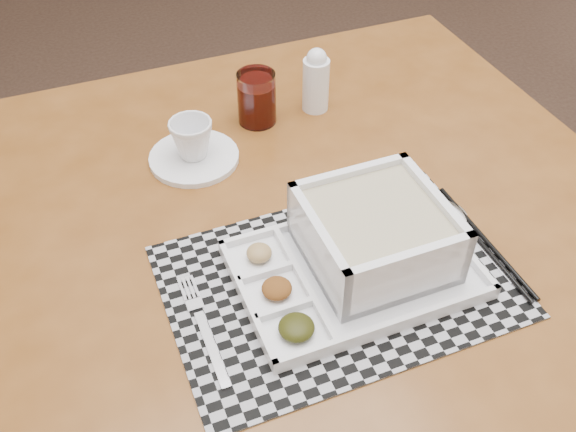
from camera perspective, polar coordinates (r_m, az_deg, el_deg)
The scene contains 11 objects.
floor at distance 2.38m, azimuth 12.44°, elevation 4.33°, with size 5.00×5.00×0.00m, color black.
dining_table at distance 1.02m, azimuth 1.66°, elevation -4.03°, with size 1.09×1.09×0.79m.
placemat at distance 0.88m, azimuth 4.40°, elevation -5.78°, with size 0.46×0.32×0.00m, color #9F9EA6.
serving_tray at distance 0.88m, azimuth 7.11°, elevation -2.56°, with size 0.33×0.23×0.10m.
fork at distance 0.84m, azimuth -7.58°, elevation -9.69°, with size 0.02×0.19×0.00m.
spoon at distance 1.00m, azimuth 14.93°, elevation -0.20°, with size 0.04×0.18×0.01m.
chopsticks at distance 0.97m, azimuth 16.94°, elevation -2.15°, with size 0.02×0.24×0.01m.
saucer at distance 1.09m, azimuth -8.34°, elevation 5.16°, with size 0.15×0.15×0.01m, color white.
cup at distance 1.06m, azimuth -8.55°, elevation 6.78°, with size 0.07×0.07×0.07m, color white.
juice_glass at distance 1.15m, azimuth -2.79°, elevation 10.27°, with size 0.07×0.07×0.10m.
creamer_bottle at distance 1.17m, azimuth 2.50°, elevation 11.94°, with size 0.05×0.05×0.12m.
Camera 1 is at (-1.19, -1.45, 1.46)m, focal length 40.00 mm.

